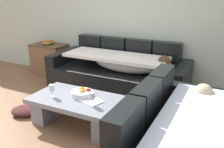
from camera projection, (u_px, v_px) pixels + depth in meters
ground_plane at (43, 135)px, 3.00m from camera, size 14.00×14.00×0.00m
back_wall at (118, 10)px, 4.38m from camera, size 9.00×0.10×2.70m
couch_along_wall at (120, 74)px, 4.14m from camera, size 2.32×0.92×0.88m
couch_near_window at (183, 147)px, 2.21m from camera, size 0.92×1.86×0.88m
coffee_table at (78, 108)px, 3.16m from camera, size 1.20×0.68×0.38m
fruit_bowl at (82, 93)px, 3.16m from camera, size 0.28×0.28×0.10m
wine_glass_near_left at (52, 88)px, 3.11m from camera, size 0.07×0.07×0.17m
wine_glass_near_right at (92, 96)px, 2.88m from camera, size 0.07×0.07×0.17m
open_magazine at (91, 101)px, 3.02m from camera, size 0.33×0.28×0.01m
side_cabinet at (50, 60)px, 5.06m from camera, size 0.72×0.44×0.64m
book_stack_on_cabinet at (48, 43)px, 4.94m from camera, size 0.19×0.21×0.08m
crumpled_garment at (26, 110)px, 3.48m from camera, size 0.51×0.48×0.12m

